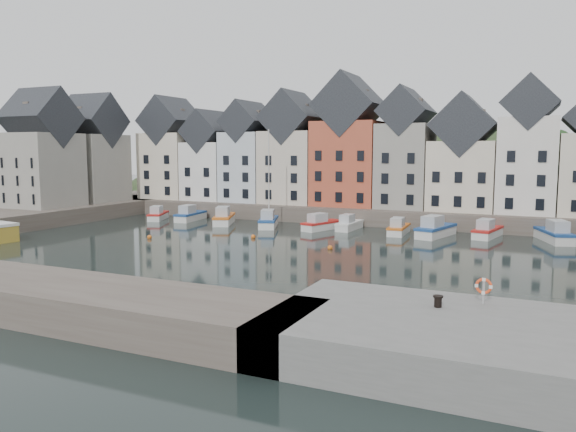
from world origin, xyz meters
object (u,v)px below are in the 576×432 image
Objects in this scene: boat_d at (268,221)px; mooring_bollard at (438,301)px; life_ring_post at (484,287)px; boat_a at (158,215)px.

mooring_bollard is at bearing -73.80° from boat_d.
life_ring_post is at bearing -70.65° from boat_d.
boat_a is at bearing 157.83° from boat_d.
mooring_bollard is 2.47m from life_ring_post.
boat_d reaches higher than boat_a.
life_ring_post is (1.91, 1.47, 0.55)m from mooring_bollard.
boat_a is 10.39× the size of mooring_bollard.
boat_a is 4.48× the size of life_ring_post.
boat_d is 9.42× the size of life_ring_post.
life_ring_post is at bearing 37.60° from mooring_bollard.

